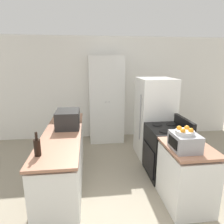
# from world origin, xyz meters

# --- Properties ---
(wall_back) EXTENTS (7.00, 0.06, 2.60)m
(wall_back) POSITION_xyz_m (0.00, 3.34, 1.30)
(wall_back) COLOR white
(wall_back) RESTS_ON ground_plane
(counter_left) EXTENTS (0.60, 2.35, 0.88)m
(counter_left) POSITION_xyz_m (-0.88, 1.28, 0.43)
(counter_left) COLOR silver
(counter_left) RESTS_ON ground_plane
(counter_right) EXTENTS (0.60, 0.77, 0.88)m
(counter_right) POSITION_xyz_m (0.88, 0.49, 0.43)
(counter_right) COLOR silver
(counter_right) RESTS_ON ground_plane
(pantry_cabinet) EXTENTS (0.84, 0.57, 2.13)m
(pantry_cabinet) POSITION_xyz_m (0.00, 3.02, 1.06)
(pantry_cabinet) COLOR silver
(pantry_cabinet) RESTS_ON ground_plane
(stove) EXTENTS (0.66, 0.73, 1.04)m
(stove) POSITION_xyz_m (0.90, 1.26, 0.45)
(stove) COLOR black
(stove) RESTS_ON ground_plane
(refrigerator) EXTENTS (0.72, 0.77, 1.67)m
(refrigerator) POSITION_xyz_m (0.93, 2.05, 0.83)
(refrigerator) COLOR white
(refrigerator) RESTS_ON ground_plane
(microwave) EXTENTS (0.40, 0.52, 0.30)m
(microwave) POSITION_xyz_m (-0.80, 1.52, 1.03)
(microwave) COLOR black
(microwave) RESTS_ON counter_left
(wine_bottle) EXTENTS (0.08, 0.08, 0.30)m
(wine_bottle) POSITION_xyz_m (-1.07, 0.46, 0.99)
(wine_bottle) COLOR black
(wine_bottle) RESTS_ON counter_left
(toaster_oven) EXTENTS (0.33, 0.37, 0.22)m
(toaster_oven) POSITION_xyz_m (0.77, 0.40, 0.99)
(toaster_oven) COLOR #939399
(toaster_oven) RESTS_ON counter_right
(fruit_bowl) EXTENTS (0.23, 0.23, 0.10)m
(fruit_bowl) POSITION_xyz_m (0.75, 0.39, 1.14)
(fruit_bowl) COLOR silver
(fruit_bowl) RESTS_ON toaster_oven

